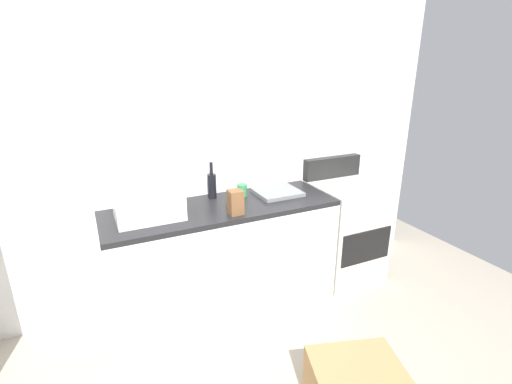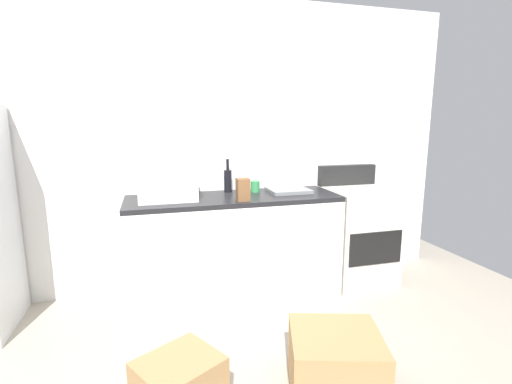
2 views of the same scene
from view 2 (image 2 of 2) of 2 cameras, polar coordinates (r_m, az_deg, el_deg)
wall_back at (r=3.42m, az=-9.75°, el=6.79°), size 5.00×0.10×2.60m
kitchen_counter at (r=3.30m, az=-3.38°, el=-8.33°), size 1.80×0.60×0.90m
stove_oven at (r=3.74m, az=15.30°, el=-6.14°), size 0.60×0.61×1.10m
microwave at (r=3.10m, az=-13.44°, el=1.29°), size 0.46×0.34×0.27m
sink_basin at (r=3.38m, az=4.99°, el=0.27°), size 0.36×0.32×0.03m
wine_bottle at (r=3.35m, az=-4.35°, el=1.84°), size 0.07×0.07×0.30m
coffee_mug at (r=3.36m, az=-0.13°, el=0.86°), size 0.08×0.08×0.10m
knife_block at (r=2.99m, az=-2.03°, el=0.37°), size 0.10×0.10×0.18m
cardboard_box_medium at (r=2.39m, az=12.05°, el=-24.14°), size 0.63×0.60×0.34m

